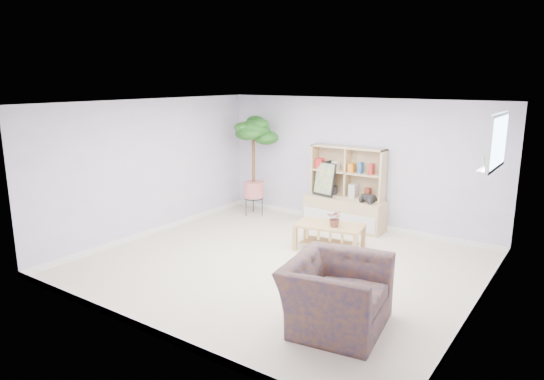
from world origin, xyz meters
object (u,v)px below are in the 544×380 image
Objects in this scene: coffee_table at (329,237)px; armchair at (336,290)px; storage_unit at (345,188)px; floor_tree at (253,166)px.

coffee_table is 2.51m from armchair.
armchair is (1.24, -2.17, 0.22)m from coffee_table.
storage_unit reaches higher than coffee_table.
floor_tree is 4.76m from armchair.
storage_unit is 1.40m from coffee_table.
floor_tree reaches higher than coffee_table.
floor_tree is 1.69× the size of armchair.
storage_unit is 1.43× the size of coffee_table.
storage_unit is 3.78m from armchair.
floor_tree is at bearing 39.55° from armchair.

